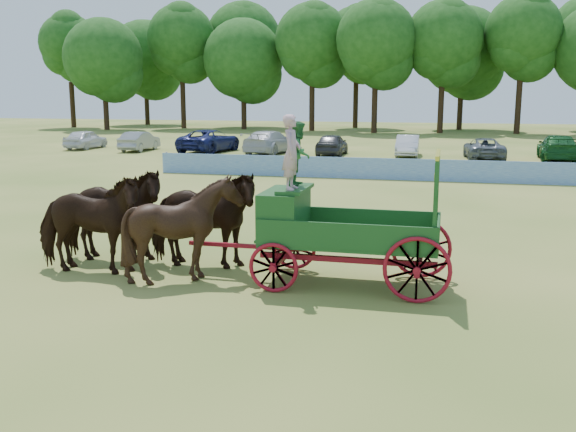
{
  "coord_description": "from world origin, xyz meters",
  "views": [
    {
      "loc": [
        0.68,
        -13.57,
        4.22
      ],
      "look_at": [
        -2.94,
        1.11,
        1.3
      ],
      "focal_mm": 40.0,
      "sensor_mm": 36.0,
      "label": 1
    }
  ],
  "objects": [
    {
      "name": "sponsor_banner",
      "position": [
        -1.0,
        18.0,
        0.53
      ],
      "size": [
        26.0,
        0.08,
        1.05
      ],
      "primitive_type": "cube",
      "color": "#2056B0",
      "rests_on": "ground"
    },
    {
      "name": "horse_lead_left",
      "position": [
        -7.38,
        -0.44,
        1.2
      ],
      "size": [
        2.92,
        1.49,
        2.4
      ],
      "primitive_type": "imported",
      "rotation": [
        0.0,
        0.0,
        1.64
      ],
      "color": "black",
      "rests_on": "ground"
    },
    {
      "name": "horse_wheel_right",
      "position": [
        -4.98,
        0.66,
        1.2
      ],
      "size": [
        2.92,
        1.49,
        2.4
      ],
      "primitive_type": "imported",
      "rotation": [
        0.0,
        0.0,
        1.64
      ],
      "color": "black",
      "rests_on": "ground"
    },
    {
      "name": "horse_wheel_left",
      "position": [
        -4.98,
        -0.44,
        1.2
      ],
      "size": [
        2.5,
        2.31,
        2.41
      ],
      "primitive_type": "imported",
      "rotation": [
        0.0,
        0.0,
        1.39
      ],
      "color": "black",
      "rests_on": "ground"
    },
    {
      "name": "farm_dray",
      "position": [
        -2.01,
        0.12,
        1.6
      ],
      "size": [
        6.0,
        2.0,
        3.76
      ],
      "color": "maroon",
      "rests_on": "ground"
    },
    {
      "name": "treeline",
      "position": [
        -4.58,
        59.74,
        9.45
      ],
      "size": [
        89.2,
        21.32,
        15.12
      ],
      "color": "#382314",
      "rests_on": "ground"
    },
    {
      "name": "horse_lead_right",
      "position": [
        -7.38,
        0.66,
        1.2
      ],
      "size": [
        2.96,
        1.57,
        2.4
      ],
      "primitive_type": "imported",
      "rotation": [
        0.0,
        0.0,
        1.67
      ],
      "color": "black",
      "rests_on": "ground"
    },
    {
      "name": "parked_cars",
      "position": [
        -8.24,
        29.81,
        0.76
      ],
      "size": [
        35.63,
        6.21,
        1.61
      ],
      "color": "silver",
      "rests_on": "ground"
    },
    {
      "name": "ground",
      "position": [
        0.0,
        0.0,
        0.0
      ],
      "size": [
        160.0,
        160.0,
        0.0
      ],
      "primitive_type": "plane",
      "color": "tan",
      "rests_on": "ground"
    }
  ]
}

